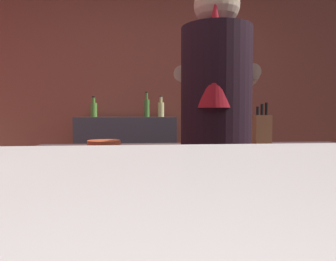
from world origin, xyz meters
TOP-DOWN VIEW (x-y plane):
  - wall_back at (0.00, 2.20)m, footprint 5.20×0.10m
  - prep_counter at (0.35, 0.72)m, footprint 2.10×0.60m
  - back_shelf at (-0.14, 1.92)m, footprint 0.96×0.36m
  - bartender at (0.33, 0.26)m, footprint 0.50×0.55m
  - knife_block at (0.72, 0.64)m, footprint 0.10×0.08m
  - mixing_bowl at (-0.24, 0.64)m, footprint 0.19×0.19m
  - chefs_knife at (0.61, 0.67)m, footprint 0.24×0.04m
  - bottle_hot_sauce at (-0.46, 2.00)m, footprint 0.06×0.06m
  - bottle_soy at (0.21, 2.01)m, footprint 0.06×0.06m
  - bottle_vinegar at (0.06, 1.93)m, footprint 0.05×0.05m

SIDE VIEW (x-z plane):
  - prep_counter at x=0.35m, z-range 0.00..0.89m
  - back_shelf at x=-0.14m, z-range 0.00..1.07m
  - chefs_knife at x=0.61m, z-range 0.89..0.90m
  - mixing_bowl at x=-0.24m, z-range 0.89..0.94m
  - knife_block at x=0.72m, z-range 0.86..1.13m
  - bartender at x=0.33m, z-range 0.14..1.87m
  - bottle_hot_sauce at x=-0.46m, z-range 1.05..1.25m
  - bottle_soy at x=0.21m, z-range 1.04..1.26m
  - bottle_vinegar at x=0.06m, z-range 1.04..1.29m
  - wall_back at x=0.00m, z-range 0.00..2.70m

